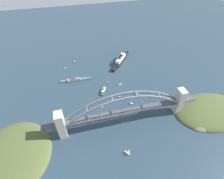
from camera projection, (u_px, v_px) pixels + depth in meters
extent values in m
plane|color=#283D4C|center=(123.00, 122.00, 303.78)|extent=(1400.00, 1400.00, 0.00)
cube|color=beige|center=(61.00, 125.00, 266.91)|extent=(12.31, 16.89, 52.37)
cube|color=beige|center=(179.00, 101.00, 305.33)|extent=(12.31, 16.89, 52.37)
cube|color=#47474C|center=(124.00, 112.00, 285.26)|extent=(193.76, 12.21, 2.40)
cube|color=#47474C|center=(49.00, 127.00, 262.66)|extent=(24.00, 12.21, 2.40)
cube|color=#47474C|center=(188.00, 99.00, 307.85)|extent=(24.00, 12.21, 2.40)
cube|color=gray|center=(69.00, 123.00, 260.02)|extent=(21.78, 1.80, 16.11)
cube|color=gray|center=(81.00, 115.00, 255.68)|extent=(21.48, 1.80, 13.30)
cube|color=gray|center=(94.00, 109.00, 253.35)|extent=(21.11, 1.80, 10.48)
cube|color=gray|center=(107.00, 104.00, 253.04)|extent=(20.69, 1.80, 7.61)
cube|color=gray|center=(120.00, 100.00, 254.75)|extent=(20.23, 1.80, 4.69)
cube|color=gray|center=(132.00, 97.00, 258.48)|extent=(20.23, 1.80, 4.69)
cube|color=gray|center=(145.00, 97.00, 264.23)|extent=(20.69, 1.80, 7.61)
cube|color=gray|center=(156.00, 97.00, 271.99)|extent=(21.11, 1.80, 10.48)
cube|color=gray|center=(166.00, 99.00, 281.77)|extent=(21.48, 1.80, 13.30)
cube|color=gray|center=(175.00, 101.00, 293.56)|extent=(21.78, 1.80, 16.11)
cube|color=gray|center=(68.00, 118.00, 267.87)|extent=(21.78, 1.80, 16.11)
cube|color=gray|center=(80.00, 110.00, 263.53)|extent=(21.48, 1.80, 13.30)
cube|color=gray|center=(93.00, 104.00, 261.20)|extent=(21.11, 1.80, 10.48)
cube|color=gray|center=(105.00, 99.00, 260.90)|extent=(20.69, 1.80, 7.61)
cube|color=gray|center=(118.00, 95.00, 262.61)|extent=(20.23, 1.80, 4.69)
cube|color=gray|center=(130.00, 93.00, 266.33)|extent=(20.23, 1.80, 4.69)
cube|color=gray|center=(142.00, 92.00, 272.08)|extent=(20.69, 1.80, 7.61)
cube|color=gray|center=(153.00, 92.00, 279.84)|extent=(21.11, 1.80, 10.48)
cube|color=gray|center=(163.00, 94.00, 289.62)|extent=(21.48, 1.80, 13.30)
cube|color=gray|center=(172.00, 97.00, 301.41)|extent=(21.78, 1.80, 16.11)
cube|color=gray|center=(63.00, 124.00, 266.62)|extent=(1.40, 10.99, 1.40)
cube|color=gray|center=(87.00, 109.00, 257.94)|extent=(1.40, 10.99, 1.40)
cube|color=gray|center=(112.00, 99.00, 257.32)|extent=(1.40, 10.99, 1.40)
cube|color=gray|center=(137.00, 94.00, 264.77)|extent=(1.40, 10.99, 1.40)
cube|color=gray|center=(159.00, 95.00, 280.30)|extent=(1.40, 10.99, 1.40)
cube|color=gray|center=(177.00, 101.00, 303.89)|extent=(1.40, 10.99, 1.40)
cylinder|color=gray|center=(75.00, 121.00, 261.48)|extent=(0.56, 0.56, 12.26)
cylinder|color=gray|center=(75.00, 116.00, 269.33)|extent=(0.56, 0.56, 12.26)
cylinder|color=gray|center=(88.00, 117.00, 261.67)|extent=(0.56, 0.56, 22.73)
cylinder|color=gray|center=(87.00, 111.00, 269.53)|extent=(0.56, 0.56, 22.73)
cylinder|color=gray|center=(101.00, 113.00, 262.88)|extent=(0.56, 0.56, 30.21)
cylinder|color=gray|center=(99.00, 107.00, 270.73)|extent=(0.56, 0.56, 30.21)
cylinder|color=gray|center=(113.00, 109.00, 265.09)|extent=(0.56, 0.56, 34.69)
cylinder|color=gray|center=(112.00, 104.00, 272.95)|extent=(0.56, 0.56, 34.69)
cylinder|color=gray|center=(126.00, 106.00, 268.32)|extent=(0.56, 0.56, 36.19)
cylinder|color=gray|center=(123.00, 101.00, 276.17)|extent=(0.56, 0.56, 36.19)
cylinder|color=gray|center=(137.00, 104.00, 272.55)|extent=(0.56, 0.56, 34.69)
cylinder|color=gray|center=(135.00, 100.00, 280.40)|extent=(0.56, 0.56, 34.69)
cylinder|color=gray|center=(149.00, 103.00, 277.79)|extent=(0.56, 0.56, 30.21)
cylinder|color=gray|center=(146.00, 98.00, 285.64)|extent=(0.56, 0.56, 30.21)
cylinder|color=gray|center=(160.00, 102.00, 284.04)|extent=(0.56, 0.56, 22.73)
cylinder|color=gray|center=(157.00, 98.00, 291.89)|extent=(0.56, 0.56, 22.73)
cylinder|color=gray|center=(170.00, 102.00, 291.29)|extent=(0.56, 0.56, 12.26)
cylinder|color=gray|center=(167.00, 98.00, 299.15)|extent=(0.56, 0.56, 12.26)
ellipsoid|color=#4C562D|center=(12.00, 156.00, 256.80)|extent=(117.23, 126.67, 22.93)
ellipsoid|color=#4C562D|center=(209.00, 111.00, 321.83)|extent=(136.91, 93.20, 22.88)
ellipsoid|color=#756B5B|center=(204.00, 126.00, 297.78)|extent=(47.92, 27.96, 12.59)
cube|color=black|center=(121.00, 61.00, 444.15)|extent=(46.91, 53.79, 6.49)
cube|color=black|center=(126.00, 53.00, 470.78)|extent=(17.68, 19.59, 6.49)
cube|color=black|center=(114.00, 69.00, 417.52)|extent=(18.72, 20.43, 6.49)
cube|color=white|center=(121.00, 58.00, 439.49)|extent=(36.13, 41.11, 7.33)
cube|color=white|center=(123.00, 54.00, 444.18)|extent=(13.26, 13.36, 3.20)
cylinder|color=black|center=(121.00, 56.00, 436.35)|extent=(5.47, 5.47, 6.43)
cylinder|color=black|center=(120.00, 58.00, 429.60)|extent=(5.47, 5.47, 6.43)
cylinder|color=tan|center=(126.00, 51.00, 463.56)|extent=(0.50, 0.50, 10.00)
cube|color=gray|center=(76.00, 80.00, 387.21)|extent=(41.13, 9.14, 4.10)
cube|color=gray|center=(88.00, 79.00, 391.18)|extent=(13.75, 3.84, 4.10)
cube|color=gray|center=(64.00, 82.00, 383.25)|extent=(13.79, 4.46, 4.10)
cube|color=gray|center=(76.00, 79.00, 384.95)|extent=(20.68, 6.62, 2.62)
cylinder|color=gray|center=(84.00, 78.00, 387.81)|extent=(4.79, 4.79, 2.20)
cylinder|color=gray|center=(68.00, 80.00, 382.36)|extent=(4.79, 4.79, 2.20)
cylinder|color=gray|center=(76.00, 77.00, 380.69)|extent=(0.60, 0.60, 10.00)
cylinder|color=#4C4C51|center=(74.00, 78.00, 381.99)|extent=(3.76, 3.76, 4.40)
cube|color=#23512D|center=(104.00, 91.00, 361.32)|extent=(13.96, 17.84, 2.95)
cube|color=#23512D|center=(105.00, 87.00, 369.50)|extent=(6.47, 7.05, 2.95)
cube|color=#23512D|center=(102.00, 95.00, 353.14)|extent=(7.16, 7.47, 2.95)
cube|color=beige|center=(103.00, 90.00, 359.42)|extent=(12.47, 16.15, 2.71)
cylinder|color=black|center=(103.00, 89.00, 357.69)|extent=(2.32, 2.32, 2.40)
cylinder|color=#B7B7B2|center=(129.00, 154.00, 259.30)|extent=(5.53, 4.81, 0.90)
cylinder|color=#B7B7B2|center=(127.00, 152.00, 260.82)|extent=(5.53, 4.81, 0.90)
cylinder|color=maroon|center=(129.00, 153.00, 258.65)|extent=(0.14, 0.14, 1.02)
cylinder|color=maroon|center=(127.00, 152.00, 260.18)|extent=(0.14, 0.14, 1.02)
ellipsoid|color=beige|center=(128.00, 152.00, 258.61)|extent=(7.07, 6.21, 1.37)
cylinder|color=maroon|center=(126.00, 154.00, 256.43)|extent=(1.45, 1.51, 1.30)
cube|color=beige|center=(127.00, 153.00, 257.61)|extent=(7.31, 8.31, 0.20)
cube|color=beige|center=(129.00, 150.00, 260.64)|extent=(3.13, 3.45, 0.12)
cube|color=maroon|center=(129.00, 150.00, 259.77)|extent=(0.92, 0.80, 1.50)
cube|color=silver|center=(131.00, 104.00, 335.90)|extent=(5.01, 3.61, 0.80)
cube|color=silver|center=(132.00, 104.00, 335.69)|extent=(1.76, 1.44, 0.80)
cube|color=silver|center=(129.00, 103.00, 336.12)|extent=(1.83, 1.63, 0.80)
cylinder|color=tan|center=(131.00, 102.00, 333.36)|extent=(0.16, 0.16, 6.66)
cone|color=white|center=(131.00, 102.00, 333.68)|extent=(5.33, 5.33, 5.33)
cube|color=gold|center=(120.00, 85.00, 378.19)|extent=(6.46, 4.21, 0.82)
cube|color=gold|center=(121.00, 84.00, 379.82)|extent=(2.32, 1.90, 0.82)
cube|color=gold|center=(119.00, 85.00, 376.55)|extent=(2.41, 2.15, 0.82)
cube|color=beige|center=(120.00, 84.00, 377.15)|extent=(3.46, 2.79, 1.35)
cube|color=brown|center=(120.00, 97.00, 349.24)|extent=(6.39, 2.71, 1.21)
cube|color=brown|center=(122.00, 96.00, 350.41)|extent=(2.19, 1.30, 1.21)
cube|color=brown|center=(118.00, 97.00, 348.07)|extent=(2.21, 1.51, 1.21)
cube|color=beige|center=(120.00, 97.00, 348.21)|extent=(3.27, 1.91, 1.19)
cube|color=silver|center=(102.00, 106.00, 330.39)|extent=(6.16, 3.38, 0.85)
cube|color=silver|center=(104.00, 106.00, 331.88)|extent=(2.16, 1.50, 0.85)
cube|color=silver|center=(101.00, 107.00, 328.90)|extent=(2.22, 1.69, 0.85)
cube|color=beige|center=(102.00, 106.00, 329.49)|extent=(3.23, 2.21, 0.99)
cube|color=#2D6B3D|center=(66.00, 68.00, 424.26)|extent=(6.62, 5.52, 1.10)
cube|color=#2D6B3D|center=(67.00, 67.00, 426.63)|extent=(2.49, 2.26, 1.10)
cube|color=#2D6B3D|center=(64.00, 69.00, 421.89)|extent=(2.63, 2.47, 1.10)
cube|color=beige|center=(65.00, 68.00, 423.02)|extent=(3.70, 3.34, 1.25)
cube|color=#234C8C|center=(107.00, 83.00, 382.45)|extent=(6.94, 3.90, 1.00)
cube|color=#234C8C|center=(105.00, 83.00, 382.61)|extent=(2.44, 1.72, 1.00)
cube|color=#234C8C|center=(109.00, 83.00, 382.29)|extent=(2.51, 1.93, 1.00)
cube|color=beige|center=(108.00, 82.00, 381.72)|extent=(3.65, 2.53, 1.08)
cube|color=#2D6B3D|center=(75.00, 62.00, 443.65)|extent=(4.78, 3.10, 0.90)
cube|color=#2D6B3D|center=(76.00, 62.00, 443.62)|extent=(1.66, 1.26, 0.90)
cube|color=#2D6B3D|center=(73.00, 62.00, 443.68)|extent=(1.70, 1.43, 0.90)
cylinder|color=tan|center=(75.00, 61.00, 441.29)|extent=(0.16, 0.16, 6.07)
cone|color=silver|center=(74.00, 61.00, 441.51)|extent=(4.97, 4.97, 4.85)
cube|color=brown|center=(136.00, 95.00, 354.42)|extent=(3.61, 6.86, 1.22)
cube|color=brown|center=(137.00, 96.00, 351.59)|extent=(1.64, 2.40, 1.22)
cube|color=brown|center=(135.00, 93.00, 357.25)|extent=(1.87, 2.45, 1.22)
cube|color=beige|center=(136.00, 94.00, 354.08)|extent=(2.42, 3.58, 1.37)
cone|color=red|center=(106.00, 109.00, 324.51)|extent=(2.20, 2.20, 2.20)
sphere|color=#F2E566|center=(106.00, 109.00, 323.57)|extent=(0.50, 0.50, 0.50)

